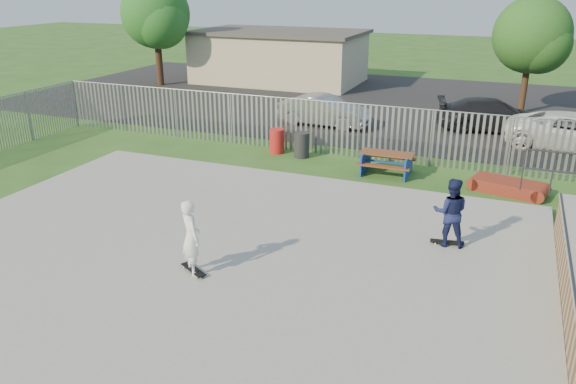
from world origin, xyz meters
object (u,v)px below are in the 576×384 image
at_px(tree_left, 155,14).
at_px(tree_mid, 532,35).
at_px(picnic_table, 387,163).
at_px(skater_white, 191,237).
at_px(car_silver, 324,111).
at_px(car_dark, 493,115).
at_px(skater_navy, 450,212).
at_px(trash_bin_grey, 302,145).
at_px(trash_bin_red, 277,141).
at_px(funbox, 508,187).
at_px(car_white, 575,132).

distance_m(tree_left, tree_mid, 20.91).
bearing_deg(tree_left, picnic_table, -34.50).
distance_m(tree_left, skater_white, 25.03).
height_order(car_silver, car_dark, car_dark).
bearing_deg(tree_left, car_dark, -11.93).
relative_size(car_silver, skater_navy, 2.42).
xyz_separation_m(trash_bin_grey, car_silver, (-0.74, 4.80, 0.23)).
height_order(skater_navy, skater_white, same).
height_order(trash_bin_red, skater_navy, skater_navy).
distance_m(trash_bin_red, trash_bin_grey, 1.08).
bearing_deg(picnic_table, skater_navy, -63.13).
bearing_deg(skater_navy, car_dark, -100.73).
height_order(tree_mid, skater_white, tree_mid).
height_order(trash_bin_red, tree_mid, tree_mid).
height_order(picnic_table, car_dark, car_dark).
height_order(picnic_table, trash_bin_red, trash_bin_red).
bearing_deg(skater_white, trash_bin_grey, -44.34).
xyz_separation_m(trash_bin_red, car_silver, (0.32, 4.64, 0.23)).
bearing_deg(trash_bin_red, car_dark, 41.50).
relative_size(picnic_table, trash_bin_red, 1.92).
distance_m(trash_bin_red, car_dark, 9.84).
bearing_deg(picnic_table, car_dark, 67.72).
xyz_separation_m(car_dark, skater_white, (-5.32, -16.01, 0.29)).
height_order(trash_bin_grey, skater_navy, skater_navy).
xyz_separation_m(funbox, car_dark, (-0.92, 7.76, 0.51)).
relative_size(car_dark, tree_left, 0.75).
bearing_deg(car_white, car_silver, 95.46).
relative_size(funbox, tree_mid, 0.38).
bearing_deg(skater_navy, skater_white, 25.78).
bearing_deg(picnic_table, skater_white, -105.69).
relative_size(car_silver, car_white, 0.82).
bearing_deg(trash_bin_red, car_silver, 86.04).
relative_size(car_dark, car_white, 0.94).
bearing_deg(skater_white, car_white, -81.12).
bearing_deg(trash_bin_grey, skater_navy, -44.20).
bearing_deg(skater_white, car_dark, -68.73).
distance_m(picnic_table, trash_bin_grey, 3.41).
bearing_deg(car_white, tree_mid, 23.10).
height_order(picnic_table, funbox, picnic_table).
bearing_deg(funbox, tree_left, 163.17).
xyz_separation_m(funbox, tree_mid, (0.21, 12.01, 3.52)).
distance_m(trash_bin_grey, tree_mid, 13.62).
distance_m(trash_bin_grey, skater_white, 9.39).
relative_size(car_white, tree_mid, 0.91).
height_order(trash_bin_grey, car_white, car_white).
bearing_deg(tree_mid, car_white, -72.57).
bearing_deg(car_white, skater_white, 154.89).
height_order(trash_bin_red, trash_bin_grey, trash_bin_grey).
relative_size(picnic_table, funbox, 0.84).
bearing_deg(tree_mid, trash_bin_red, -128.26).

